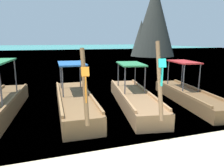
% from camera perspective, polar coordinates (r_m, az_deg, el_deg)
% --- Properties ---
extents(sea_water, '(120.00, 120.00, 0.00)m').
position_cam_1_polar(sea_water, '(64.88, -15.92, 9.01)').
color(sea_water, '#2DB29E').
rests_on(sea_water, ground).
extents(longtail_boat_orange_ribbon, '(1.41, 5.89, 2.59)m').
position_cam_1_polar(longtail_boat_orange_ribbon, '(8.56, -10.13, -4.71)').
color(longtail_boat_orange_ribbon, brown).
rests_on(longtail_boat_orange_ribbon, ground).
extents(longtail_boat_turquoise_ribbon, '(2.09, 5.99, 2.77)m').
position_cam_1_polar(longtail_boat_turquoise_ribbon, '(9.02, 5.97, -3.84)').
color(longtail_boat_turquoise_ribbon, olive).
rests_on(longtail_boat_turquoise_ribbon, ground).
extents(longtail_boat_red_ribbon, '(1.77, 5.75, 2.25)m').
position_cam_1_polar(longtail_boat_red_ribbon, '(10.05, 20.16, -3.01)').
color(longtail_boat_red_ribbon, brown).
rests_on(longtail_boat_red_ribbon, ground).
extents(karst_rock, '(7.34, 7.15, 12.13)m').
position_cam_1_polar(karst_rock, '(37.64, 11.06, 16.27)').
color(karst_rock, '#2D302B').
rests_on(karst_rock, ground).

